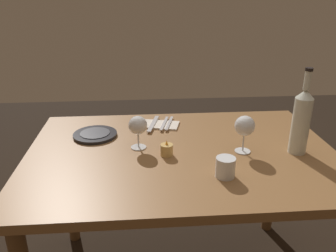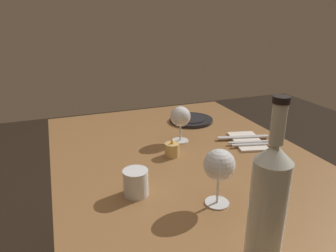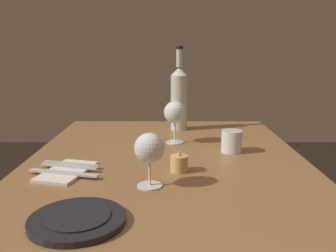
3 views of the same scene
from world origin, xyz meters
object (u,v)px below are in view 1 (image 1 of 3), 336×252
object	(u,v)px
folded_napkin	(159,125)
fork_inner	(164,123)
wine_glass_left	(138,126)
table_knife	(153,124)
votive_candle	(167,150)
dinner_plate	(95,135)
fork_outer	(169,123)
wine_glass_right	(245,126)
wine_bottle	(301,120)
water_tumbler	(225,168)

from	to	relation	value
folded_napkin	fork_inner	size ratio (longest dim) A/B	1.19
wine_glass_left	table_knife	bearing A→B (deg)	-106.48
fork_inner	votive_candle	bearing A→B (deg)	87.78
votive_candle	fork_inner	xyz separation A→B (m)	(-0.01, -0.33, -0.01)
wine_glass_left	folded_napkin	bearing A→B (deg)	-112.67
dinner_plate	fork_outer	bearing A→B (deg)	-163.21
wine_glass_left	wine_glass_right	bearing A→B (deg)	170.53
folded_napkin	table_knife	size ratio (longest dim) A/B	1.01
wine_bottle	dinner_plate	distance (m)	0.90
wine_bottle	fork_outer	world-z (taller)	wine_bottle
dinner_plate	folded_napkin	size ratio (longest dim) A/B	0.95
wine_glass_left	water_tumbler	bearing A→B (deg)	139.75
fork_inner	fork_outer	distance (m)	0.03
water_tumbler	dinner_plate	distance (m)	0.66
wine_bottle	table_knife	size ratio (longest dim) A/B	1.72
wine_bottle	table_knife	bearing A→B (deg)	-30.10
wine_glass_left	wine_glass_right	distance (m)	0.44
votive_candle	fork_inner	size ratio (longest dim) A/B	0.38
folded_napkin	wine_glass_left	bearing A→B (deg)	67.33
wine_glass_right	wine_bottle	bearing A→B (deg)	174.48
fork_outer	votive_candle	bearing A→B (deg)	83.41
dinner_plate	folded_napkin	distance (m)	0.32
dinner_plate	table_knife	world-z (taller)	dinner_plate
wine_bottle	water_tumbler	xyz separation A→B (m)	(0.35, 0.17, -0.11)
wine_glass_left	votive_candle	xyz separation A→B (m)	(-0.12, 0.08, -0.08)
wine_glass_right	water_tumbler	bearing A→B (deg)	57.93
wine_glass_left	dinner_plate	bearing A→B (deg)	-34.84
water_tumbler	wine_glass_right	bearing A→B (deg)	-122.07
wine_glass_left	wine_glass_right	size ratio (longest dim) A/B	0.90
votive_candle	fork_inner	distance (m)	0.33
wine_bottle	folded_napkin	world-z (taller)	wine_bottle
table_knife	water_tumbler	bearing A→B (deg)	115.26
water_tumbler	fork_inner	bearing A→B (deg)	-69.98
folded_napkin	fork_inner	xyz separation A→B (m)	(-0.03, 0.00, 0.01)
votive_candle	table_knife	bearing A→B (deg)	-82.58
wine_glass_right	fork_inner	xyz separation A→B (m)	(0.31, -0.32, -0.10)
fork_inner	dinner_plate	bearing A→B (deg)	17.98
wine_glass_left	folded_napkin	distance (m)	0.28
wine_bottle	votive_candle	xyz separation A→B (m)	(0.54, -0.01, -0.12)
fork_outer	wine_glass_right	bearing A→B (deg)	131.60
dinner_plate	folded_napkin	xyz separation A→B (m)	(-0.30, -0.11, -0.00)
votive_candle	table_knife	world-z (taller)	votive_candle
wine_glass_left	fork_inner	world-z (taller)	wine_glass_left
water_tumbler	dinner_plate	world-z (taller)	water_tumbler
wine_glass_left	table_knife	xyz separation A→B (m)	(-0.07, -0.25, -0.09)
fork_inner	wine_bottle	bearing A→B (deg)	147.40
fork_inner	table_knife	size ratio (longest dim) A/B	0.85
folded_napkin	table_knife	distance (m)	0.03
folded_napkin	fork_inner	world-z (taller)	fork_inner
water_tumbler	fork_outer	size ratio (longest dim) A/B	0.42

